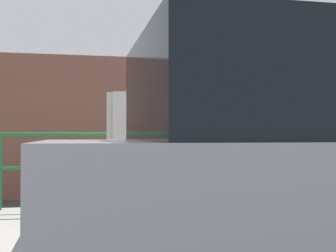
{
  "coord_description": "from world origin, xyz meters",
  "views": [
    {
      "loc": [
        -1.33,
        -3.79,
        1.18
      ],
      "look_at": [
        -0.47,
        0.42,
        1.28
      ],
      "focal_mm": 46.92,
      "sensor_mm": 36.0,
      "label": 1
    }
  ],
  "objects": [
    {
      "name": "parking_meter",
      "position": [
        -0.26,
        0.35,
        1.16
      ],
      "size": [
        0.17,
        0.18,
        1.38
      ],
      "rotation": [
        0.0,
        0.0,
        3.06
      ],
      "color": "slate",
      "rests_on": "sidewalk_curb"
    },
    {
      "name": "background_railing",
      "position": [
        0.0,
        2.6,
        0.93
      ],
      "size": [
        24.06,
        0.06,
        1.07
      ],
      "color": "#1E602D",
      "rests_on": "sidewalk_curb"
    },
    {
      "name": "parked_hatchback_silver",
      "position": [
        0.31,
        -1.12,
        0.92
      ],
      "size": [
        4.02,
        1.8,
        1.81
      ],
      "rotation": [
        0.0,
        0.0,
        -1.56
      ],
      "color": "#B7BABF",
      "rests_on": "ground"
    },
    {
      "name": "sidewalk_curb",
      "position": [
        0.0,
        1.39,
        0.08
      ],
      "size": [
        36.0,
        2.78,
        0.16
      ],
      "primitive_type": "cube",
      "color": "#9E9B93",
      "rests_on": "ground"
    },
    {
      "name": "backdrop_wall",
      "position": [
        0.0,
        4.95,
        1.36
      ],
      "size": [
        32.0,
        0.5,
        2.72
      ],
      "primitive_type": "cube",
      "color": "brown",
      "rests_on": "ground"
    },
    {
      "name": "pedestrian_at_meter",
      "position": [
        -0.76,
        0.58,
        1.12
      ],
      "size": [
        0.74,
        0.54,
        1.68
      ],
      "rotation": [
        0.0,
        0.0,
        -0.34
      ],
      "color": "black",
      "rests_on": "sidewalk_curb"
    }
  ]
}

